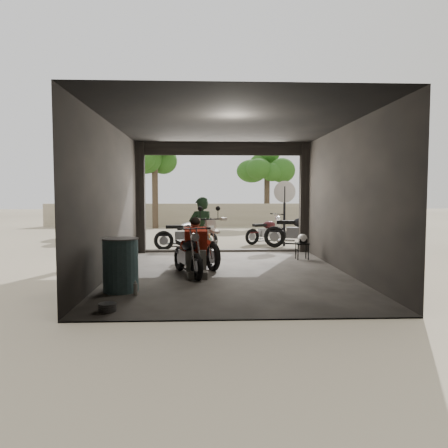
{
  "coord_description": "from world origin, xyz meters",
  "views": [
    {
      "loc": [
        -0.52,
        -9.32,
        1.73
      ],
      "look_at": [
        -0.09,
        0.6,
        1.04
      ],
      "focal_mm": 35.0,
      "sensor_mm": 36.0,
      "label": 1
    }
  ],
  "objects": [
    {
      "name": "main_bike",
      "position": [
        -0.63,
        0.91,
        0.6
      ],
      "size": [
        1.41,
        1.94,
        1.2
      ],
      "primitive_type": null,
      "rotation": [
        0.0,
        0.0,
        0.42
      ],
      "color": "beige",
      "rests_on": "ground"
    },
    {
      "name": "left_bike",
      "position": [
        -0.9,
        -0.18,
        0.53
      ],
      "size": [
        1.13,
        1.68,
        1.05
      ],
      "primitive_type": null,
      "rotation": [
        0.0,
        0.0,
        0.34
      ],
      "color": "black",
      "rests_on": "ground"
    },
    {
      "name": "helmet",
      "position": [
        2.0,
        1.83,
        0.57
      ],
      "size": [
        0.29,
        0.3,
        0.24
      ],
      "primitive_type": "ellipsoid",
      "rotation": [
        0.0,
        0.0,
        0.17
      ],
      "color": "silver",
      "rests_on": "stool"
    },
    {
      "name": "stool",
      "position": [
        2.0,
        1.87,
        0.38
      ],
      "size": [
        0.32,
        0.32,
        0.45
      ],
      "rotation": [
        0.0,
        0.0,
        0.35
      ],
      "color": "black",
      "rests_on": "ground"
    },
    {
      "name": "ground",
      "position": [
        0.0,
        0.0,
        0.0
      ],
      "size": [
        80.0,
        80.0,
        0.0
      ],
      "primitive_type": "plane",
      "color": "#7A6D56",
      "rests_on": "ground"
    },
    {
      "name": "oil_drum",
      "position": [
        -2.0,
        -1.7,
        0.47
      ],
      "size": [
        0.76,
        0.76,
        0.95
      ],
      "primitive_type": "cylinder",
      "rotation": [
        0.0,
        0.0,
        -0.3
      ],
      "color": "#395B61",
      "rests_on": "ground"
    },
    {
      "name": "rider",
      "position": [
        -0.62,
        1.06,
        0.82
      ],
      "size": [
        0.7,
        0.59,
        1.65
      ],
      "primitive_type": "imported",
      "rotation": [
        0.0,
        0.0,
        3.52
      ],
      "color": "black",
      "rests_on": "ground"
    },
    {
      "name": "sign_post",
      "position": [
        2.08,
        4.87,
        1.43
      ],
      "size": [
        0.72,
        0.08,
        2.15
      ],
      "rotation": [
        0.0,
        0.0,
        -0.39
      ],
      "color": "black",
      "rests_on": "ground"
    },
    {
      "name": "boundary_wall",
      "position": [
        0.0,
        14.0,
        0.6
      ],
      "size": [
        18.0,
        0.3,
        1.2
      ],
      "primitive_type": "cube",
      "color": "gray",
      "rests_on": "ground"
    },
    {
      "name": "tree_left",
      "position": [
        -3.0,
        12.5,
        3.99
      ],
      "size": [
        2.2,
        2.2,
        5.6
      ],
      "color": "#382B1E",
      "rests_on": "ground"
    },
    {
      "name": "mechanic",
      "position": [
        -0.71,
        -0.37,
        0.6
      ],
      "size": [
        0.69,
        0.89,
        1.2
      ],
      "primitive_type": null,
      "rotation": [
        0.0,
        0.0,
        0.1
      ],
      "color": "#AC2B16",
      "rests_on": "ground"
    },
    {
      "name": "tree_right",
      "position": [
        2.8,
        14.0,
        3.56
      ],
      "size": [
        2.2,
        2.2,
        5.0
      ],
      "color": "#382B1E",
      "rests_on": "ground"
    },
    {
      "name": "outside_bike_c",
      "position": [
        2.42,
        4.27,
        0.65
      ],
      "size": [
        2.07,
        1.37,
        1.3
      ],
      "primitive_type": null,
      "rotation": [
        0.0,
        0.0,
        1.24
      ],
      "color": "black",
      "rests_on": "ground"
    },
    {
      "name": "outside_bike_b",
      "position": [
        1.59,
        5.56,
        0.52
      ],
      "size": [
        1.65,
        1.32,
        1.04
      ],
      "primitive_type": null,
      "rotation": [
        0.0,
        0.0,
        2.1
      ],
      "color": "#390D11",
      "rests_on": "ground"
    },
    {
      "name": "garage",
      "position": [
        0.0,
        0.55,
        1.28
      ],
      "size": [
        7.0,
        7.13,
        3.2
      ],
      "color": "#2D2B28",
      "rests_on": "ground"
    },
    {
      "name": "outside_bike_a",
      "position": [
        -1.11,
        3.9,
        0.57
      ],
      "size": [
        1.7,
        0.73,
        1.14
      ],
      "primitive_type": null,
      "rotation": [
        0.0,
        0.0,
        1.55
      ],
      "color": "black",
      "rests_on": "ground"
    }
  ]
}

